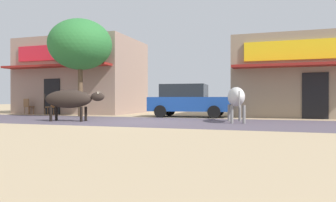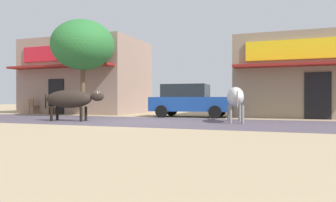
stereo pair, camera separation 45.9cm
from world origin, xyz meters
TOP-DOWN VIEW (x-y plane):
  - ground at (0.00, 0.00)m, footprint 80.00×80.00m
  - asphalt_road at (0.00, 0.00)m, footprint 72.00×5.28m
  - storefront_left_cafe at (-6.67, 6.27)m, footprint 7.22×5.75m
  - storefront_right_club at (6.49, 6.26)m, footprint 6.50×5.75m
  - roadside_tree at (-4.30, 2.41)m, footprint 3.27×3.27m
  - parked_hatchback_car at (1.15, 3.69)m, footprint 4.11×2.12m
  - cow_near_brown at (-2.62, -0.86)m, footprint 2.58×0.95m
  - cow_far_dark at (3.85, 0.70)m, footprint 1.03×2.59m
  - pedestrian_by_shop at (7.15, 4.18)m, footprint 0.45×0.61m
  - cafe_chair_near_tree at (-6.67, 3.07)m, footprint 0.53×0.53m
  - cafe_chair_by_doorway at (-8.64, 3.52)m, footprint 0.50×0.50m

SIDE VIEW (x-z plane):
  - ground at x=0.00m, z-range 0.00..0.00m
  - asphalt_road at x=0.00m, z-range 0.00..0.00m
  - cafe_chair_near_tree at x=-6.67m, z-range 0.05..0.97m
  - cafe_chair_by_doorway at x=-8.64m, z-range 0.05..0.97m
  - parked_hatchback_car at x=1.15m, z-range 0.02..1.66m
  - cow_near_brown at x=-2.62m, z-range 0.26..1.53m
  - pedestrian_by_shop at x=7.15m, z-range 0.13..1.73m
  - cow_far_dark at x=3.85m, z-range 0.29..1.66m
  - storefront_right_club at x=6.49m, z-range 0.01..4.05m
  - storefront_left_cafe at x=-6.67m, z-range 0.01..4.67m
  - roadside_tree at x=-4.30m, z-range 1.20..6.24m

